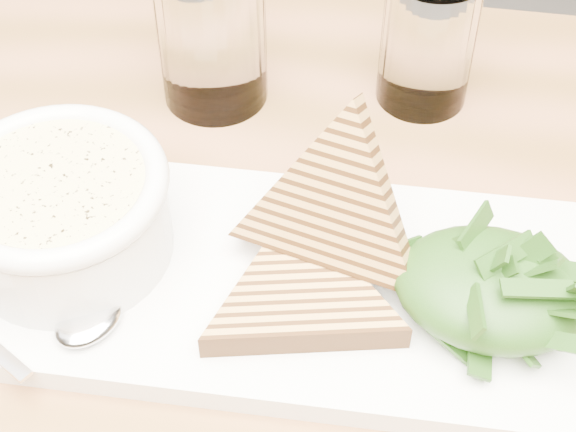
% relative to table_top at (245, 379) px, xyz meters
% --- Properties ---
extents(table_top, '(1.22, 0.86, 0.04)m').
position_rel_table_top_xyz_m(table_top, '(0.00, 0.00, 0.00)').
color(table_top, '#955C37').
rests_on(table_top, ground).
extents(platter, '(0.41, 0.21, 0.02)m').
position_rel_table_top_xyz_m(platter, '(0.01, 0.06, 0.03)').
color(platter, white).
rests_on(platter, table_top).
extents(soup_bowl, '(0.13, 0.13, 0.05)m').
position_rel_table_top_xyz_m(soup_bowl, '(-0.12, 0.05, 0.06)').
color(soup_bowl, white).
rests_on(soup_bowl, platter).
extents(soup, '(0.11, 0.11, 0.01)m').
position_rel_table_top_xyz_m(soup, '(-0.12, 0.05, 0.09)').
color(soup, '#E1CE86').
rests_on(soup, soup_bowl).
extents(bowl_rim, '(0.13, 0.13, 0.01)m').
position_rel_table_top_xyz_m(bowl_rim, '(-0.12, 0.05, 0.10)').
color(bowl_rim, white).
rests_on(bowl_rim, soup_bowl).
extents(sandwich_flat, '(0.17, 0.17, 0.02)m').
position_rel_table_top_xyz_m(sandwich_flat, '(0.03, 0.04, 0.05)').
color(sandwich_flat, '#B48141').
rests_on(sandwich_flat, platter).
extents(sandwich_lean, '(0.16, 0.15, 0.16)m').
position_rel_table_top_xyz_m(sandwich_lean, '(0.04, 0.08, 0.08)').
color(sandwich_lean, '#B48141').
rests_on(sandwich_lean, sandwich_flat).
extents(salad_base, '(0.11, 0.09, 0.04)m').
position_rel_table_top_xyz_m(salad_base, '(0.13, 0.06, 0.06)').
color(salad_base, black).
rests_on(salad_base, platter).
extents(arugula_pile, '(0.11, 0.10, 0.05)m').
position_rel_table_top_xyz_m(arugula_pile, '(0.13, 0.06, 0.06)').
color(arugula_pile, '#265114').
rests_on(arugula_pile, platter).
extents(spoon_bowl, '(0.05, 0.05, 0.01)m').
position_rel_table_top_xyz_m(spoon_bowl, '(-0.09, -0.01, 0.04)').
color(spoon_bowl, silver).
rests_on(spoon_bowl, platter).
extents(glass_near, '(0.08, 0.08, 0.12)m').
position_rel_table_top_xyz_m(glass_near, '(-0.09, 0.23, 0.08)').
color(glass_near, white).
rests_on(glass_near, table_top).
extents(glass_far, '(0.07, 0.07, 0.11)m').
position_rel_table_top_xyz_m(glass_far, '(0.07, 0.27, 0.07)').
color(glass_far, white).
rests_on(glass_far, table_top).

